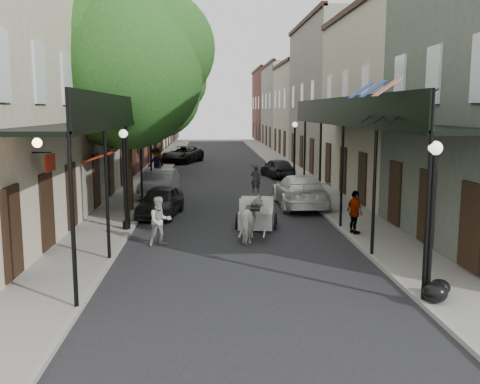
{
  "coord_description": "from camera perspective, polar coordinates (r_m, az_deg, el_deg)",
  "views": [
    {
      "loc": [
        -0.96,
        -13.73,
        4.51
      ],
      "look_at": [
        0.11,
        5.23,
        1.6
      ],
      "focal_mm": 40.0,
      "sensor_mm": 36.0,
      "label": 1
    }
  ],
  "objects": [
    {
      "name": "ground",
      "position": [
        14.48,
        0.74,
        -9.43
      ],
      "size": [
        140.0,
        140.0,
        0.0
      ],
      "primitive_type": "plane",
      "color": "gray",
      "rests_on": "ground"
    },
    {
      "name": "road",
      "position": [
        34.04,
        -1.58,
        1.1
      ],
      "size": [
        8.0,
        90.0,
        0.01
      ],
      "primitive_type": "cube",
      "color": "black",
      "rests_on": "ground"
    },
    {
      "name": "sidewalk_left",
      "position": [
        34.26,
        -9.97,
        1.12
      ],
      "size": [
        2.2,
        90.0,
        0.12
      ],
      "primitive_type": "cube",
      "color": "gray",
      "rests_on": "ground"
    },
    {
      "name": "sidewalk_right",
      "position": [
        34.54,
        6.74,
        1.25
      ],
      "size": [
        2.2,
        90.0,
        0.12
      ],
      "primitive_type": "cube",
      "color": "gray",
      "rests_on": "ground"
    },
    {
      "name": "building_row_left",
      "position": [
        44.4,
        -13.32,
        9.44
      ],
      "size": [
        5.0,
        80.0,
        10.5
      ],
      "primitive_type": "cube",
      "color": "beige",
      "rests_on": "ground"
    },
    {
      "name": "building_row_right",
      "position": [
        44.77,
        9.23,
        9.55
      ],
      "size": [
        5.0,
        80.0,
        10.5
      ],
      "primitive_type": "cube",
      "color": "gray",
      "rests_on": "ground"
    },
    {
      "name": "gallery_left",
      "position": [
        21.06,
        -13.81,
        7.22
      ],
      "size": [
        2.2,
        18.05,
        4.88
      ],
      "color": "black",
      "rests_on": "sidewalk_left"
    },
    {
      "name": "gallery_right",
      "position": [
        21.49,
        12.39,
        7.29
      ],
      "size": [
        2.2,
        18.05,
        4.88
      ],
      "color": "black",
      "rests_on": "sidewalk_right"
    },
    {
      "name": "tree_near",
      "position": [
        24.2,
        -11.21,
        13.24
      ],
      "size": [
        7.31,
        6.8,
        9.63
      ],
      "color": "#382619",
      "rests_on": "sidewalk_left"
    },
    {
      "name": "tree_far",
      "position": [
        38.07,
        -8.32,
        10.62
      ],
      "size": [
        6.45,
        6.0,
        8.61
      ],
      "color": "#382619",
      "rests_on": "sidewalk_left"
    },
    {
      "name": "lamppost_right_near",
      "position": [
        13.01,
        19.75,
        -2.71
      ],
      "size": [
        0.32,
        0.32,
        3.71
      ],
      "color": "black",
      "rests_on": "sidewalk_right"
    },
    {
      "name": "lamppost_left",
      "position": [
        20.13,
        -12.18,
        1.49
      ],
      "size": [
        0.32,
        0.32,
        3.71
      ],
      "color": "black",
      "rests_on": "sidewalk_left"
    },
    {
      "name": "lamppost_right_far",
      "position": [
        32.22,
        5.83,
        4.29
      ],
      "size": [
        0.32,
        0.32,
        3.71
      ],
      "color": "black",
      "rests_on": "sidewalk_right"
    },
    {
      "name": "horse",
      "position": [
        18.61,
        1.38,
        -2.95
      ],
      "size": [
        1.06,
        1.88,
        1.5
      ],
      "primitive_type": "imported",
      "rotation": [
        0.0,
        0.0,
        3.0
      ],
      "color": "silver",
      "rests_on": "ground"
    },
    {
      "name": "carriage",
      "position": [
        20.86,
        1.8,
        -1.05
      ],
      "size": [
        1.73,
        2.37,
        2.51
      ],
      "rotation": [
        0.0,
        0.0,
        -0.15
      ],
      "color": "black",
      "rests_on": "ground"
    },
    {
      "name": "pedestrian_walking",
      "position": [
        18.14,
        -8.55,
        -3.1
      ],
      "size": [
        0.99,
        0.91,
        1.65
      ],
      "primitive_type": "imported",
      "rotation": [
        0.0,
        0.0,
        0.43
      ],
      "color": "#A6A79D",
      "rests_on": "ground"
    },
    {
      "name": "pedestrian_sidewalk_left",
      "position": [
        35.98,
        -8.96,
        3.14
      ],
      "size": [
        1.39,
        1.37,
        1.92
      ],
      "primitive_type": "imported",
      "rotation": [
        0.0,
        0.0,
        3.89
      ],
      "color": "gray",
      "rests_on": "sidewalk_left"
    },
    {
      "name": "pedestrian_sidewalk_right",
      "position": [
        19.54,
        12.15,
        -2.12
      ],
      "size": [
        0.63,
        0.99,
        1.57
      ],
      "primitive_type": "imported",
      "rotation": [
        0.0,
        0.0,
        1.86
      ],
      "color": "gray",
      "rests_on": "sidewalk_right"
    },
    {
      "name": "car_left_near",
      "position": [
        23.15,
        -8.48,
        -0.98
      ],
      "size": [
        2.07,
        4.0,
        1.3
      ],
      "primitive_type": "imported",
      "rotation": [
        0.0,
        0.0,
        -0.14
      ],
      "color": "black",
      "rests_on": "ground"
    },
    {
      "name": "car_left_mid",
      "position": [
        28.11,
        -8.59,
        0.87
      ],
      "size": [
        1.86,
        4.48,
        1.44
      ],
      "primitive_type": "imported",
      "rotation": [
        0.0,
        0.0,
        -0.08
      ],
      "color": "gray",
      "rests_on": "ground"
    },
    {
      "name": "car_left_far",
      "position": [
        46.69,
        -6.16,
        4.01
      ],
      "size": [
        3.93,
        5.69,
        1.45
      ],
      "primitive_type": "imported",
      "rotation": [
        0.0,
        0.0,
        -0.33
      ],
      "color": "black",
      "rests_on": "ground"
    },
    {
      "name": "car_right_near",
      "position": [
        25.25,
        6.4,
        0.13
      ],
      "size": [
        2.15,
        5.27,
        1.53
      ],
      "primitive_type": "imported",
      "rotation": [
        0.0,
        0.0,
        3.14
      ],
      "color": "silver",
      "rests_on": "ground"
    },
    {
      "name": "car_right_far",
      "position": [
        36.34,
        4.0,
        2.6
      ],
      "size": [
        2.27,
        4.06,
        1.3
      ],
      "primitive_type": "imported",
      "rotation": [
        0.0,
        0.0,
        3.34
      ],
      "color": "black",
      "rests_on": "ground"
    },
    {
      "name": "trash_bags",
      "position": [
        13.49,
        20.28,
        -9.83
      ],
      "size": [
        0.83,
        0.98,
        0.48
      ],
      "color": "black",
      "rests_on": "sidewalk_right"
    }
  ]
}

